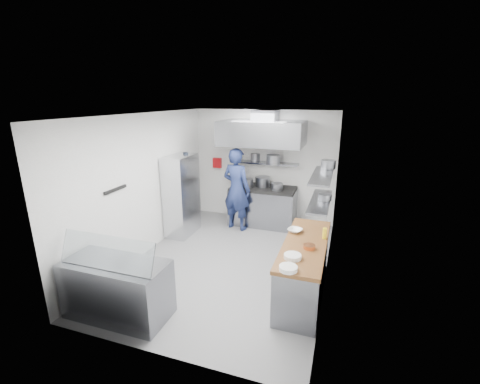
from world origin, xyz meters
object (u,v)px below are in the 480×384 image
(gas_range, at_px, (263,207))
(chef, at_px, (237,189))
(wire_rack, at_px, (182,195))
(display_case, at_px, (117,289))

(gas_range, bearing_deg, chef, -138.07)
(wire_rack, bearing_deg, chef, 31.37)
(chef, distance_m, display_case, 3.71)
(display_case, bearing_deg, chef, 81.05)
(gas_range, bearing_deg, wire_rack, -144.88)
(chef, relative_size, display_case, 1.32)
(chef, height_order, wire_rack, chef)
(gas_range, relative_size, wire_rack, 0.86)
(chef, distance_m, wire_rack, 1.29)
(wire_rack, bearing_deg, gas_range, 35.12)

